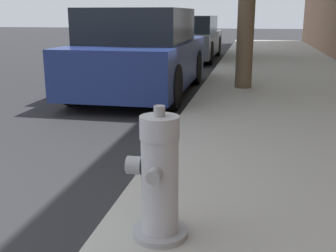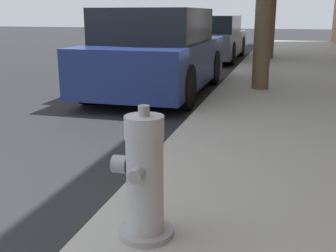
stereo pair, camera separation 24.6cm
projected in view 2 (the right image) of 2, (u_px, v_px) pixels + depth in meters
fire_hydrant at (144, 179)px, 2.43m from camera, size 0.36×0.36×0.79m
parked_car_near at (158, 53)px, 7.42m from camera, size 1.77×3.94×1.48m
parked_car_mid at (210, 38)px, 13.04m from camera, size 1.85×4.38×1.33m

